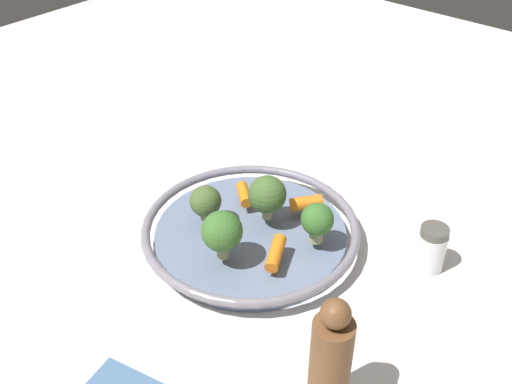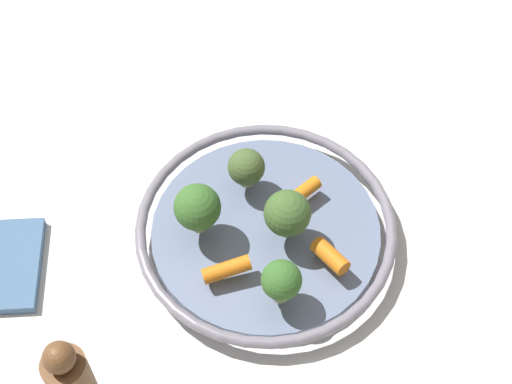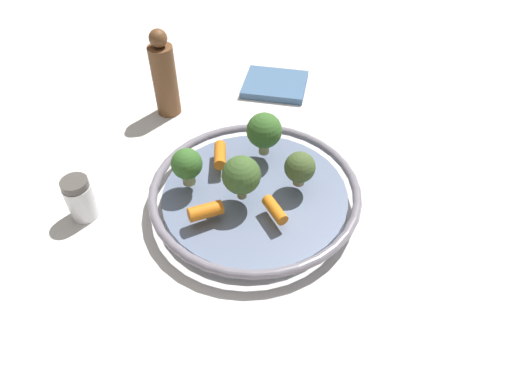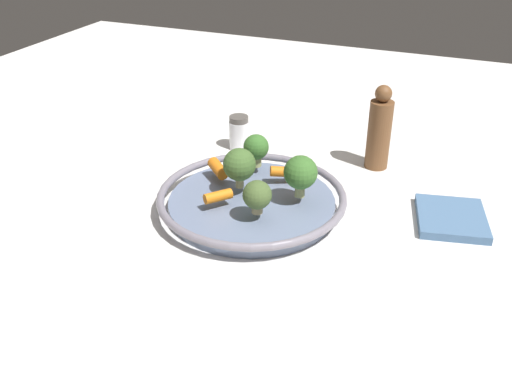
{
  "view_description": "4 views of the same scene",
  "coord_description": "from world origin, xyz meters",
  "px_view_note": "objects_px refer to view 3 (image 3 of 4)",
  "views": [
    {
      "loc": [
        -0.52,
        -0.46,
        0.59
      ],
      "look_at": [
        0.03,
        0.01,
        0.07
      ],
      "focal_mm": 43.09,
      "sensor_mm": 36.0,
      "label": 1
    },
    {
      "loc": [
        0.07,
        -0.5,
        0.83
      ],
      "look_at": [
        -0.02,
        0.02,
        0.06
      ],
      "focal_mm": 54.72,
      "sensor_mm": 36.0,
      "label": 2
    },
    {
      "loc": [
        0.44,
        0.19,
        0.51
      ],
      "look_at": [
        0.02,
        0.01,
        0.05
      ],
      "focal_mm": 31.69,
      "sensor_mm": 36.0,
      "label": 3
    },
    {
      "loc": [
        -0.33,
        0.78,
        0.51
      ],
      "look_at": [
        -0.02,
        0.02,
        0.05
      ],
      "focal_mm": 40.71,
      "sensor_mm": 36.0,
      "label": 4
    }
  ],
  "objects_px": {
    "serving_bowl": "(255,195)",
    "dish_towel": "(275,84)",
    "baby_carrot_right": "(275,210)",
    "broccoli_floret_small": "(264,131)",
    "baby_carrot_left": "(220,155)",
    "baby_carrot_center": "(206,211)",
    "pepper_mill": "(164,77)",
    "broccoli_floret_edge": "(300,168)",
    "broccoli_floret_mid": "(187,165)",
    "broccoli_floret_large": "(241,175)",
    "salt_shaker": "(80,199)"
  },
  "relations": [
    {
      "from": "broccoli_floret_edge",
      "to": "broccoli_floret_mid",
      "type": "bearing_deg",
      "value": -67.02
    },
    {
      "from": "broccoli_floret_edge",
      "to": "broccoli_floret_large",
      "type": "bearing_deg",
      "value": -48.25
    },
    {
      "from": "baby_carrot_left",
      "to": "pepper_mill",
      "type": "xyz_separation_m",
      "value": [
        -0.12,
        -0.17,
        0.03
      ]
    },
    {
      "from": "dish_towel",
      "to": "serving_bowl",
      "type": "bearing_deg",
      "value": 16.32
    },
    {
      "from": "broccoli_floret_edge",
      "to": "baby_carrot_center",
      "type": "bearing_deg",
      "value": -40.13
    },
    {
      "from": "broccoli_floret_edge",
      "to": "salt_shaker",
      "type": "distance_m",
      "value": 0.32
    },
    {
      "from": "broccoli_floret_small",
      "to": "broccoli_floret_large",
      "type": "bearing_deg",
      "value": 4.88
    },
    {
      "from": "broccoli_floret_mid",
      "to": "broccoli_floret_small",
      "type": "relative_size",
      "value": 0.84
    },
    {
      "from": "broccoli_floret_small",
      "to": "broccoli_floret_mid",
      "type": "bearing_deg",
      "value": -34.87
    },
    {
      "from": "baby_carrot_center",
      "to": "broccoli_floret_edge",
      "type": "bearing_deg",
      "value": 139.87
    },
    {
      "from": "serving_bowl",
      "to": "baby_carrot_center",
      "type": "relative_size",
      "value": 6.65
    },
    {
      "from": "baby_carrot_left",
      "to": "salt_shaker",
      "type": "relative_size",
      "value": 0.81
    },
    {
      "from": "baby_carrot_right",
      "to": "broccoli_floret_mid",
      "type": "distance_m",
      "value": 0.14
    },
    {
      "from": "broccoli_floret_small",
      "to": "baby_carrot_center",
      "type": "bearing_deg",
      "value": -7.56
    },
    {
      "from": "baby_carrot_right",
      "to": "salt_shaker",
      "type": "height_order",
      "value": "salt_shaker"
    },
    {
      "from": "serving_bowl",
      "to": "baby_carrot_right",
      "type": "xyz_separation_m",
      "value": [
        0.04,
        0.05,
        0.03
      ]
    },
    {
      "from": "baby_carrot_right",
      "to": "broccoli_floret_small",
      "type": "distance_m",
      "value": 0.14
    },
    {
      "from": "broccoli_floret_mid",
      "to": "dish_towel",
      "type": "relative_size",
      "value": 0.48
    },
    {
      "from": "baby_carrot_right",
      "to": "baby_carrot_left",
      "type": "height_order",
      "value": "baby_carrot_left"
    },
    {
      "from": "baby_carrot_center",
      "to": "dish_towel",
      "type": "relative_size",
      "value": 0.38
    },
    {
      "from": "serving_bowl",
      "to": "dish_towel",
      "type": "bearing_deg",
      "value": -163.68
    },
    {
      "from": "salt_shaker",
      "to": "pepper_mill",
      "type": "relative_size",
      "value": 0.43
    },
    {
      "from": "baby_carrot_center",
      "to": "baby_carrot_right",
      "type": "bearing_deg",
      "value": 115.76
    },
    {
      "from": "pepper_mill",
      "to": "dish_towel",
      "type": "xyz_separation_m",
      "value": [
        -0.16,
        0.15,
        -0.07
      ]
    },
    {
      "from": "broccoli_floret_mid",
      "to": "baby_carrot_center",
      "type": "bearing_deg",
      "value": 47.56
    },
    {
      "from": "broccoli_floret_edge",
      "to": "dish_towel",
      "type": "relative_size",
      "value": 0.44
    },
    {
      "from": "salt_shaker",
      "to": "dish_towel",
      "type": "bearing_deg",
      "value": 163.34
    },
    {
      "from": "baby_carrot_right",
      "to": "baby_carrot_left",
      "type": "distance_m",
      "value": 0.14
    },
    {
      "from": "broccoli_floret_small",
      "to": "salt_shaker",
      "type": "xyz_separation_m",
      "value": [
        0.2,
        -0.21,
        -0.04
      ]
    },
    {
      "from": "serving_bowl",
      "to": "broccoli_floret_large",
      "type": "height_order",
      "value": "broccoli_floret_large"
    },
    {
      "from": "broccoli_floret_small",
      "to": "salt_shaker",
      "type": "bearing_deg",
      "value": -45.77
    },
    {
      "from": "baby_carrot_center",
      "to": "broccoli_floret_mid",
      "type": "height_order",
      "value": "broccoli_floret_mid"
    },
    {
      "from": "serving_bowl",
      "to": "salt_shaker",
      "type": "distance_m",
      "value": 0.26
    },
    {
      "from": "broccoli_floret_edge",
      "to": "salt_shaker",
      "type": "height_order",
      "value": "broccoli_floret_edge"
    },
    {
      "from": "broccoli_floret_small",
      "to": "dish_towel",
      "type": "distance_m",
      "value": 0.26
    },
    {
      "from": "broccoli_floret_mid",
      "to": "pepper_mill",
      "type": "height_order",
      "value": "pepper_mill"
    },
    {
      "from": "baby_carrot_right",
      "to": "dish_towel",
      "type": "xyz_separation_m",
      "value": [
        -0.36,
        -0.14,
        -0.04
      ]
    },
    {
      "from": "baby_carrot_left",
      "to": "pepper_mill",
      "type": "height_order",
      "value": "pepper_mill"
    },
    {
      "from": "salt_shaker",
      "to": "pepper_mill",
      "type": "xyz_separation_m",
      "value": [
        -0.28,
        -0.02,
        0.04
      ]
    },
    {
      "from": "broccoli_floret_edge",
      "to": "broccoli_floret_small",
      "type": "relative_size",
      "value": 0.77
    },
    {
      "from": "serving_bowl",
      "to": "pepper_mill",
      "type": "xyz_separation_m",
      "value": [
        -0.16,
        -0.25,
        0.06
      ]
    },
    {
      "from": "baby_carrot_right",
      "to": "baby_carrot_center",
      "type": "distance_m",
      "value": 0.1
    },
    {
      "from": "baby_carrot_center",
      "to": "salt_shaker",
      "type": "distance_m",
      "value": 0.19
    },
    {
      "from": "salt_shaker",
      "to": "dish_towel",
      "type": "distance_m",
      "value": 0.46
    },
    {
      "from": "serving_bowl",
      "to": "baby_carrot_right",
      "type": "relative_size",
      "value": 6.83
    },
    {
      "from": "baby_carrot_center",
      "to": "broccoli_floret_edge",
      "type": "xyz_separation_m",
      "value": [
        -0.11,
        0.1,
        0.02
      ]
    },
    {
      "from": "baby_carrot_left",
      "to": "baby_carrot_center",
      "type": "distance_m",
      "value": 0.12
    },
    {
      "from": "broccoli_floret_small",
      "to": "dish_towel",
      "type": "bearing_deg",
      "value": -162.64
    },
    {
      "from": "serving_bowl",
      "to": "broccoli_floret_large",
      "type": "relative_size",
      "value": 4.55
    },
    {
      "from": "baby_carrot_left",
      "to": "pepper_mill",
      "type": "relative_size",
      "value": 0.34
    }
  ]
}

